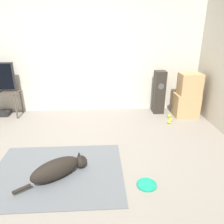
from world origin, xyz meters
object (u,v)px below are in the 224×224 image
Objects in this scene: tennis_ball_near_speaker at (169,116)px; frisbee at (147,185)px; cardboard_box_lower at (186,105)px; game_console at (3,113)px; tennis_ball_loose_on_carpet at (170,120)px; tennis_ball_by_boxes at (169,122)px; dog at (58,168)px; floor_speaker at (159,92)px; cardboard_box_upper at (190,84)px.

frisbee is at bearing -113.74° from tennis_ball_near_speaker.
cardboard_box_lower reaches higher than tennis_ball_near_speaker.
frisbee is 3.49m from game_console.
frisbee is 2.22m from tennis_ball_near_speaker.
frisbee is at bearing -115.09° from tennis_ball_loose_on_carpet.
game_console reaches higher than tennis_ball_loose_on_carpet.
tennis_ball_by_boxes is 0.33m from tennis_ball_near_speaker.
dog is 2.67m from tennis_ball_near_speaker.
tennis_ball_by_boxes is at bearing -118.44° from tennis_ball_loose_on_carpet.
tennis_ball_loose_on_carpet is (0.13, -0.50, -0.42)m from floor_speaker.
frisbee is 0.80× the size of game_console.
dog reaches higher than tennis_ball_near_speaker.
game_console is (-3.38, 0.63, 0.01)m from tennis_ball_by_boxes.
frisbee is 1.89m from tennis_ball_by_boxes.
cardboard_box_upper is at bearing 38.85° from dog.
frisbee is 3.59× the size of tennis_ball_by_boxes.
tennis_ball_loose_on_carpet is at bearing 64.91° from frisbee.
floor_speaker is at bearing 49.91° from dog.
floor_speaker reaches higher than tennis_ball_loose_on_carpet.
tennis_ball_near_speaker is at bearing -173.46° from cardboard_box_upper.
cardboard_box_lower is (2.30, 1.88, 0.10)m from dog.
frisbee is 2.44m from cardboard_box_lower.
floor_speaker is 13.74× the size of tennis_ball_near_speaker.
tennis_ball_near_speaker is (0.89, 2.03, 0.02)m from frisbee.
cardboard_box_lower is 3.84m from game_console.
cardboard_box_upper reaches higher than dog.
cardboard_box_upper reaches higher than frisbee.
cardboard_box_lower is 0.45m from cardboard_box_upper.
frisbee is 0.50× the size of cardboard_box_lower.
dog is 0.88× the size of floor_speaker.
tennis_ball_by_boxes is at bearing 65.13° from frisbee.
game_console is at bearing 125.54° from dog.
tennis_ball_by_boxes is (-0.46, -0.36, -0.65)m from cardboard_box_upper.
floor_speaker reaches higher than cardboard_box_lower.
cardboard_box_lower is at bearing 39.29° from dog.
cardboard_box_upper is at bearing 37.54° from tennis_ball_by_boxes.
cardboard_box_upper is (2.32, 1.87, 0.55)m from dog.
tennis_ball_by_boxes is 0.13m from tennis_ball_loose_on_carpet.
cardboard_box_lower reaches higher than game_console.
tennis_ball_near_speaker is at bearing 66.26° from frisbee.
floor_speaker is 13.74× the size of tennis_ball_loose_on_carpet.
tennis_ball_by_boxes is at bearing -142.46° from cardboard_box_upper.
cardboard_box_lower is at bearing 140.80° from cardboard_box_upper.
cardboard_box_lower is 7.16× the size of tennis_ball_by_boxes.
dog is 3.38× the size of frisbee.
frisbee is 2.52m from cardboard_box_upper.
floor_speaker is (1.78, 2.12, 0.32)m from dog.
tennis_ball_by_boxes and tennis_ball_near_speaker have the same top height.
cardboard_box_upper is 0.64m from floor_speaker.
frisbee is 3.59× the size of tennis_ball_near_speaker.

